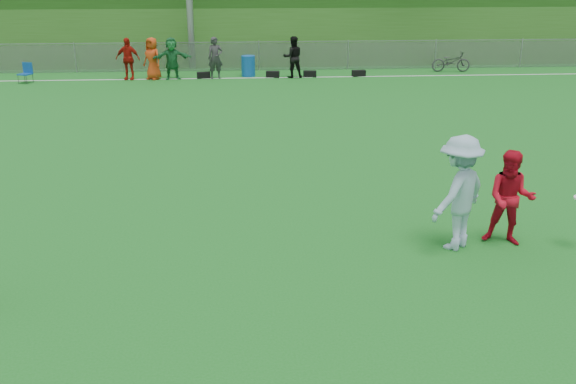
{
  "coord_description": "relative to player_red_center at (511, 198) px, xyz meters",
  "views": [
    {
      "loc": [
        -0.83,
        -8.86,
        4.58
      ],
      "look_at": [
        -0.13,
        0.5,
        1.2
      ],
      "focal_mm": 40.0,
      "sensor_mm": 36.0,
      "label": 1
    }
  ],
  "objects": [
    {
      "name": "player_blue",
      "position": [
        -0.93,
        -0.08,
        0.15
      ],
      "size": [
        1.43,
        1.37,
        1.95
      ],
      "primitive_type": "imported",
      "rotation": [
        0.0,
        0.0,
        3.84
      ],
      "color": "#91B7C9",
      "rests_on": "ground"
    },
    {
      "name": "bicycle",
      "position": [
        4.76,
        18.04,
        -0.39
      ],
      "size": [
        1.71,
        0.71,
        0.88
      ],
      "primitive_type": "imported",
      "rotation": [
        0.0,
        0.0,
        1.5
      ],
      "color": "#2D2E30",
      "rests_on": "ground"
    },
    {
      "name": "sideline_far",
      "position": [
        -3.66,
        17.04,
        -0.82
      ],
      "size": [
        60.0,
        0.1,
        0.01
      ],
      "primitive_type": "cube",
      "color": "white",
      "rests_on": "ground"
    },
    {
      "name": "berm",
      "position": [
        -3.66,
        30.04,
        0.67
      ],
      "size": [
        120.0,
        18.0,
        3.0
      ],
      "primitive_type": "cube",
      "color": "#225217",
      "rests_on": "ground"
    },
    {
      "name": "camp_chair",
      "position": [
        -13.07,
        16.54,
        -0.59
      ],
      "size": [
        0.57,
        0.58,
        0.8
      ],
      "rotation": [
        0.0,
        0.0,
        -0.36
      ],
      "color": "#0D4395",
      "rests_on": "ground"
    },
    {
      "name": "ground",
      "position": [
        -3.66,
        -0.96,
        -0.83
      ],
      "size": [
        120.0,
        120.0,
        0.0
      ],
      "primitive_type": "plane",
      "color": "#15661B",
      "rests_on": "ground"
    },
    {
      "name": "spectator_row",
      "position": [
        -6.46,
        17.04,
        0.02
      ],
      "size": [
        7.73,
        0.91,
        1.69
      ],
      "color": "#A8140B",
      "rests_on": "ground"
    },
    {
      "name": "player_red_center",
      "position": [
        0.0,
        0.0,
        0.0
      ],
      "size": [
        0.98,
        0.89,
        1.65
      ],
      "primitive_type": "imported",
      "rotation": [
        0.0,
        0.0,
        -0.41
      ],
      "color": "red",
      "rests_on": "ground"
    },
    {
      "name": "gear_bags",
      "position": [
        -2.56,
        17.14,
        -0.7
      ],
      "size": [
        7.12,
        0.36,
        0.26
      ],
      "color": "black",
      "rests_on": "ground"
    },
    {
      "name": "fence",
      "position": [
        -3.66,
        19.04,
        -0.18
      ],
      "size": [
        58.0,
        0.06,
        1.3
      ],
      "color": "gray",
      "rests_on": "ground"
    },
    {
      "name": "recycling_bin",
      "position": [
        -4.16,
        17.52,
        -0.4
      ],
      "size": [
        0.75,
        0.75,
        0.86
      ],
      "primitive_type": "cylinder",
      "rotation": [
        0.0,
        0.0,
        -0.41
      ],
      "color": "#0F4DA3",
      "rests_on": "ground"
    }
  ]
}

